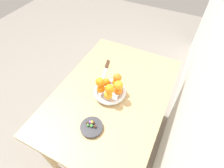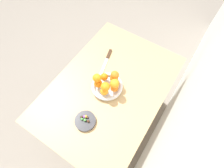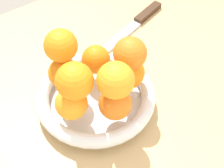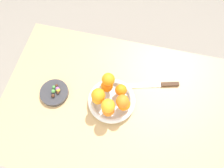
{
  "view_description": "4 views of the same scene",
  "coord_description": "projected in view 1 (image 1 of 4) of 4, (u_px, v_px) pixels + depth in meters",
  "views": [
    {
      "loc": [
        0.69,
        0.34,
        1.72
      ],
      "look_at": [
        -0.01,
        -0.01,
        0.82
      ],
      "focal_mm": 28.0,
      "sensor_mm": 36.0,
      "label": 1
    },
    {
      "loc": [
        0.49,
        0.34,
        1.86
      ],
      "look_at": [
        0.01,
        0.03,
        0.83
      ],
      "focal_mm": 28.0,
      "sensor_mm": 36.0,
      "label": 2
    },
    {
      "loc": [
        0.23,
        0.34,
        1.27
      ],
      "look_at": [
        -0.0,
        0.02,
        0.81
      ],
      "focal_mm": 55.0,
      "sensor_mm": 36.0,
      "label": 3
    },
    {
      "loc": [
        -0.07,
        0.34,
        1.74
      ],
      "look_at": [
        0.02,
        -0.05,
        0.87
      ],
      "focal_mm": 35.0,
      "sensor_mm": 36.0,
      "label": 4
    }
  ],
  "objects": [
    {
      "name": "orange_3",
      "position": [
        108.0,
        95.0,
        1.14
      ],
      "size": [
        0.06,
        0.06,
        0.06
      ],
      "primitive_type": "sphere",
      "color": "orange",
      "rests_on": "fruit_bowl"
    },
    {
      "name": "candy_ball_4",
      "position": [
        92.0,
        122.0,
        1.05
      ],
      "size": [
        0.02,
        0.02,
        0.02
      ],
      "primitive_type": "sphere",
      "color": "gold",
      "rests_on": "candy_dish"
    },
    {
      "name": "candy_dish",
      "position": [
        92.0,
        127.0,
        1.05
      ],
      "size": [
        0.14,
        0.14,
        0.02
      ],
      "primitive_type": "cylinder",
      "color": "#333338",
      "rests_on": "dining_table"
    },
    {
      "name": "knife",
      "position": [
        106.0,
        69.0,
        1.39
      ],
      "size": [
        0.26,
        0.09,
        0.01
      ],
      "color": "#3F2819",
      "rests_on": "dining_table"
    },
    {
      "name": "dining_table",
      "position": [
        112.0,
        100.0,
        1.31
      ],
      "size": [
        1.1,
        0.76,
        0.74
      ],
      "color": "tan",
      "rests_on": "ground_plane"
    },
    {
      "name": "orange_7",
      "position": [
        100.0,
        82.0,
        1.14
      ],
      "size": [
        0.06,
        0.06,
        0.06
      ],
      "primitive_type": "sphere",
      "color": "orange",
      "rests_on": "orange_2"
    },
    {
      "name": "ground_plane",
      "position": [
        112.0,
        137.0,
        1.8
      ],
      "size": [
        6.0,
        6.0,
        0.0
      ],
      "primitive_type": "plane",
      "color": "gray"
    },
    {
      "name": "orange_1",
      "position": [
        106.0,
        82.0,
        1.22
      ],
      "size": [
        0.06,
        0.06,
        0.06
      ],
      "primitive_type": "sphere",
      "color": "orange",
      "rests_on": "fruit_bowl"
    },
    {
      "name": "orange_0",
      "position": [
        116.0,
        83.0,
        1.21
      ],
      "size": [
        0.06,
        0.06,
        0.06
      ],
      "primitive_type": "sphere",
      "color": "orange",
      "rests_on": "fruit_bowl"
    },
    {
      "name": "candy_ball_6",
      "position": [
        91.0,
        126.0,
        1.04
      ],
      "size": [
        0.02,
        0.02,
        0.02
      ],
      "primitive_type": "sphere",
      "color": "#4C9947",
      "rests_on": "candy_dish"
    },
    {
      "name": "orange_4",
      "position": [
        118.0,
        91.0,
        1.17
      ],
      "size": [
        0.06,
        0.06,
        0.06
      ],
      "primitive_type": "sphere",
      "color": "orange",
      "rests_on": "fruit_bowl"
    },
    {
      "name": "candy_ball_2",
      "position": [
        88.0,
        125.0,
        1.04
      ],
      "size": [
        0.02,
        0.02,
        0.02
      ],
      "primitive_type": "sphere",
      "color": "#4C9947",
      "rests_on": "candy_dish"
    },
    {
      "name": "orange_6",
      "position": [
        117.0,
        78.0,
        1.16
      ],
      "size": [
        0.06,
        0.06,
        0.06
      ],
      "primitive_type": "sphere",
      "color": "orange",
      "rests_on": "orange_0"
    },
    {
      "name": "candy_ball_3",
      "position": [
        87.0,
        123.0,
        1.05
      ],
      "size": [
        0.02,
        0.02,
        0.02
      ],
      "primitive_type": "sphere",
      "color": "#472819",
      "rests_on": "candy_dish"
    },
    {
      "name": "orange_5",
      "position": [
        110.0,
        89.0,
        1.1
      ],
      "size": [
        0.06,
        0.06,
        0.06
      ],
      "primitive_type": "sphere",
      "color": "orange",
      "rests_on": "orange_3"
    },
    {
      "name": "wall_back",
      "position": [
        219.0,
        57.0,
        0.72
      ],
      "size": [
        4.0,
        0.05,
        2.5
      ],
      "primitive_type": "cube",
      "color": "silver",
      "rests_on": "ground_plane"
    },
    {
      "name": "fruit_bowl",
      "position": [
        110.0,
        92.0,
        1.22
      ],
      "size": [
        0.23,
        0.23,
        0.04
      ],
      "color": "silver",
      "rests_on": "dining_table"
    },
    {
      "name": "candy_ball_1",
      "position": [
        95.0,
        126.0,
        1.04
      ],
      "size": [
        0.02,
        0.02,
        0.02
      ],
      "primitive_type": "sphere",
      "color": "#472819",
      "rests_on": "candy_dish"
    },
    {
      "name": "candy_ball_5",
      "position": [
        90.0,
        122.0,
        1.05
      ],
      "size": [
        0.02,
        0.02,
        0.02
      ],
      "primitive_type": "sphere",
      "color": "#8C4C99",
      "rests_on": "candy_dish"
    },
    {
      "name": "orange_8",
      "position": [
        118.0,
        85.0,
        1.12
      ],
      "size": [
        0.06,
        0.06,
        0.06
      ],
      "primitive_type": "sphere",
      "color": "orange",
      "rests_on": "orange_4"
    },
    {
      "name": "orange_2",
      "position": [
        101.0,
        89.0,
        1.18
      ],
      "size": [
        0.06,
        0.06,
        0.06
      ],
      "primitive_type": "sphere",
      "color": "orange",
      "rests_on": "fruit_bowl"
    },
    {
      "name": "candy_ball_0",
      "position": [
        94.0,
        123.0,
        1.05
      ],
      "size": [
        0.01,
        0.01,
        0.01
      ],
      "primitive_type": "sphere",
      "color": "#472819",
      "rests_on": "candy_dish"
    }
  ]
}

